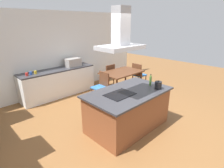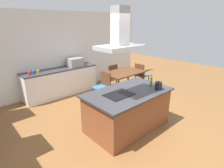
# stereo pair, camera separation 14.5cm
# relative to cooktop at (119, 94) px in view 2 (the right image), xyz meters

# --- Properties ---
(ground) EXTENTS (16.00, 16.00, 0.00)m
(ground) POSITION_rel_cooktop_xyz_m (0.28, 1.50, -0.91)
(ground) COLOR brown
(wall_back) EXTENTS (7.20, 0.10, 2.70)m
(wall_back) POSITION_rel_cooktop_xyz_m (0.28, 3.25, 0.44)
(wall_back) COLOR white
(wall_back) RESTS_ON ground
(kitchen_island) EXTENTS (1.93, 1.15, 0.90)m
(kitchen_island) POSITION_rel_cooktop_xyz_m (0.28, 0.00, -0.45)
(kitchen_island) COLOR brown
(kitchen_island) RESTS_ON ground
(cooktop) EXTENTS (0.60, 0.44, 0.01)m
(cooktop) POSITION_rel_cooktop_xyz_m (0.00, 0.00, 0.00)
(cooktop) COLOR black
(cooktop) RESTS_ON kitchen_island
(tea_kettle) EXTENTS (0.21, 0.16, 0.20)m
(tea_kettle) POSITION_rel_cooktop_xyz_m (0.88, -0.37, 0.08)
(tea_kettle) COLOR black
(tea_kettle) RESTS_ON kitchen_island
(olive_oil_bottle) EXTENTS (0.06, 0.06, 0.28)m
(olive_oil_bottle) POSITION_rel_cooktop_xyz_m (0.96, -0.10, 0.11)
(olive_oil_bottle) COLOR #47722D
(olive_oil_bottle) RESTS_ON kitchen_island
(back_counter) EXTENTS (2.46, 0.62, 0.90)m
(back_counter) POSITION_rel_cooktop_xyz_m (0.11, 2.88, -0.46)
(back_counter) COLOR white
(back_counter) RESTS_ON ground
(countertop_microwave) EXTENTS (0.50, 0.38, 0.28)m
(countertop_microwave) POSITION_rel_cooktop_xyz_m (0.68, 2.88, 0.13)
(countertop_microwave) COLOR #9E9993
(countertop_microwave) RESTS_ON back_counter
(coffee_mug_red) EXTENTS (0.08, 0.08, 0.09)m
(coffee_mug_red) POSITION_rel_cooktop_xyz_m (-0.89, 2.80, 0.04)
(coffee_mug_red) COLOR red
(coffee_mug_red) RESTS_ON back_counter
(coffee_mug_blue) EXTENTS (0.08, 0.08, 0.09)m
(coffee_mug_blue) POSITION_rel_cooktop_xyz_m (-0.76, 2.84, 0.04)
(coffee_mug_blue) COLOR #2D56B2
(coffee_mug_blue) RESTS_ON back_counter
(coffee_mug_yellow) EXTENTS (0.08, 0.08, 0.09)m
(coffee_mug_yellow) POSITION_rel_cooktop_xyz_m (-0.63, 2.84, 0.04)
(coffee_mug_yellow) COLOR gold
(coffee_mug_yellow) RESTS_ON back_counter
(dining_table) EXTENTS (1.40, 0.90, 0.75)m
(dining_table) POSITION_rel_cooktop_xyz_m (1.79, 1.59, -0.24)
(dining_table) COLOR #59331E
(dining_table) RESTS_ON ground
(chair_facing_back_wall) EXTENTS (0.42, 0.42, 0.89)m
(chair_facing_back_wall) POSITION_rel_cooktop_xyz_m (1.79, 2.26, -0.40)
(chair_facing_back_wall) COLOR #2D6BB7
(chair_facing_back_wall) RESTS_ON ground
(chair_at_right_end) EXTENTS (0.42, 0.42, 0.89)m
(chair_at_right_end) POSITION_rel_cooktop_xyz_m (2.70, 1.59, -0.40)
(chair_at_right_end) COLOR #2D6BB7
(chair_at_right_end) RESTS_ON ground
(chair_at_left_end) EXTENTS (0.42, 0.42, 0.89)m
(chair_at_left_end) POSITION_rel_cooktop_xyz_m (0.87, 1.59, -0.40)
(chair_at_left_end) COLOR #2D6BB7
(chair_at_left_end) RESTS_ON ground
(range_hood) EXTENTS (0.90, 0.55, 0.78)m
(range_hood) POSITION_rel_cooktop_xyz_m (0.00, 0.00, 1.20)
(range_hood) COLOR #ADADB2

